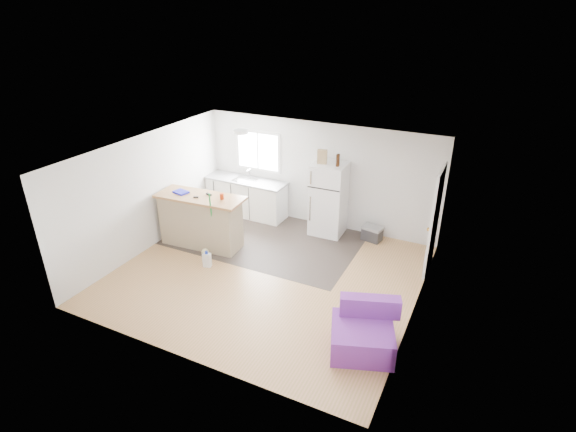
# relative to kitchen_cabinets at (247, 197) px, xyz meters

# --- Properties ---
(room) EXTENTS (5.51, 5.01, 2.41)m
(room) POSITION_rel_kitchen_cabinets_xyz_m (1.74, -2.19, 0.74)
(room) COLOR #A47E44
(room) RESTS_ON ground
(vinyl_zone) EXTENTS (4.05, 2.50, 0.00)m
(vinyl_zone) POSITION_rel_kitchen_cabinets_xyz_m (1.01, -0.94, -0.46)
(vinyl_zone) COLOR #342B27
(vinyl_zone) RESTS_ON floor
(window) EXTENTS (1.18, 0.06, 0.98)m
(window) POSITION_rel_kitchen_cabinets_xyz_m (0.19, 0.30, 1.09)
(window) COLOR white
(window) RESTS_ON back_wall
(interior_door) EXTENTS (0.11, 0.92, 2.10)m
(interior_door) POSITION_rel_kitchen_cabinets_xyz_m (4.46, -0.64, 0.56)
(interior_door) COLOR white
(interior_door) RESTS_ON right_wall
(ceiling_fixture) EXTENTS (0.30, 0.30, 0.07)m
(ceiling_fixture) POSITION_rel_kitchen_cabinets_xyz_m (0.54, -0.99, 1.90)
(ceiling_fixture) COLOR white
(ceiling_fixture) RESTS_ON ceiling
(kitchen_cabinets) EXTENTS (2.03, 0.67, 1.18)m
(kitchen_cabinets) POSITION_rel_kitchen_cabinets_xyz_m (0.00, 0.00, 0.00)
(kitchen_cabinets) COLOR white
(kitchen_cabinets) RESTS_ON floor
(peninsula) EXTENTS (1.89, 0.83, 1.14)m
(peninsula) POSITION_rel_kitchen_cabinets_xyz_m (-0.07, -1.75, 0.12)
(peninsula) COLOR tan
(peninsula) RESTS_ON floor
(refrigerator) EXTENTS (0.74, 0.70, 1.63)m
(refrigerator) POSITION_rel_kitchen_cabinets_xyz_m (2.13, -0.04, 0.36)
(refrigerator) COLOR white
(refrigerator) RESTS_ON floor
(cooler) EXTENTS (0.47, 0.36, 0.33)m
(cooler) POSITION_rel_kitchen_cabinets_xyz_m (3.14, 0.03, -0.29)
(cooler) COLOR #2D2C2F
(cooler) RESTS_ON floor
(purple_seat) EXTENTS (1.14, 1.12, 0.74)m
(purple_seat) POSITION_rel_kitchen_cabinets_xyz_m (3.99, -3.34, -0.19)
(purple_seat) COLOR #772D95
(purple_seat) RESTS_ON floor
(cleaner_jug) EXTENTS (0.18, 0.15, 0.34)m
(cleaner_jug) POSITION_rel_kitchen_cabinets_xyz_m (0.54, -2.45, -0.31)
(cleaner_jug) COLOR silver
(cleaner_jug) RESTS_ON floor
(mop) EXTENTS (0.33, 0.38, 1.43)m
(mop) POSITION_rel_kitchen_cabinets_xyz_m (0.28, -2.07, -0.23)
(mop) COLOR green
(mop) RESTS_ON floor
(red_cup) EXTENTS (0.09, 0.09, 0.12)m
(red_cup) POSITION_rel_kitchen_cabinets_xyz_m (0.46, -1.69, 0.74)
(red_cup) COLOR red
(red_cup) RESTS_ON peninsula
(blue_tray) EXTENTS (0.34, 0.28, 0.04)m
(blue_tray) POSITION_rel_kitchen_cabinets_xyz_m (-0.49, -1.78, 0.69)
(blue_tray) COLOR #1416C3
(blue_tray) RESTS_ON peninsula
(tool_a) EXTENTS (0.15, 0.09, 0.03)m
(tool_a) POSITION_rel_kitchen_cabinets_xyz_m (0.10, -1.63, 0.69)
(tool_a) COLOR black
(tool_a) RESTS_ON peninsula
(tool_b) EXTENTS (0.11, 0.08, 0.03)m
(tool_b) POSITION_rel_kitchen_cabinets_xyz_m (-0.05, -1.85, 0.69)
(tool_b) COLOR black
(tool_b) RESTS_ON peninsula
(cardboard_box) EXTENTS (0.22, 0.14, 0.30)m
(cardboard_box) POSITION_rel_kitchen_cabinets_xyz_m (1.97, -0.11, 1.32)
(cardboard_box) COLOR #9F7F5B
(cardboard_box) RESTS_ON refrigerator
(bottle_left) EXTENTS (0.08, 0.08, 0.25)m
(bottle_left) POSITION_rel_kitchen_cabinets_xyz_m (2.33, -0.14, 1.30)
(bottle_left) COLOR #321909
(bottle_left) RESTS_ON refrigerator
(bottle_right) EXTENTS (0.08, 0.08, 0.25)m
(bottle_right) POSITION_rel_kitchen_cabinets_xyz_m (2.32, -0.09, 1.30)
(bottle_right) COLOR #321909
(bottle_right) RESTS_ON refrigerator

